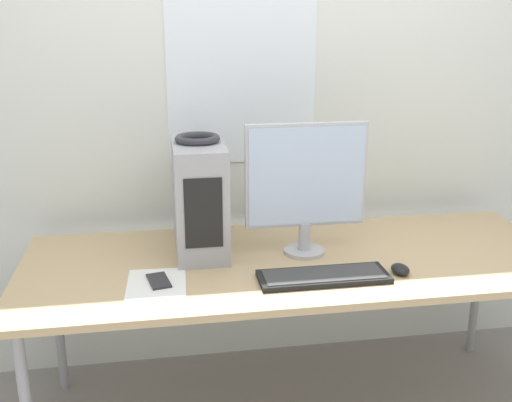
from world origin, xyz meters
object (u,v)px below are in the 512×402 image
(keyboard, at_px, (323,276))
(cell_phone, at_px, (159,281))
(monitor_main, at_px, (306,183))
(pc_tower, at_px, (199,197))
(headphones, at_px, (197,138))
(mouse, at_px, (400,269))

(keyboard, distance_m, cell_phone, 0.60)
(cell_phone, bearing_deg, monitor_main, 6.28)
(monitor_main, bearing_deg, pc_tower, 164.01)
(pc_tower, bearing_deg, monitor_main, -15.99)
(headphones, relative_size, keyboard, 0.37)
(pc_tower, bearing_deg, mouse, -27.50)
(monitor_main, bearing_deg, keyboard, -88.11)
(headphones, height_order, cell_phone, headphones)
(cell_phone, bearing_deg, keyboard, -18.32)
(pc_tower, height_order, keyboard, pc_tower)
(monitor_main, bearing_deg, cell_phone, -162.43)
(pc_tower, height_order, headphones, headphones)
(pc_tower, bearing_deg, keyboard, -41.92)
(keyboard, distance_m, mouse, 0.30)
(cell_phone, bearing_deg, pc_tower, 48.72)
(headphones, distance_m, keyboard, 0.72)
(mouse, distance_m, cell_phone, 0.90)
(keyboard, bearing_deg, pc_tower, 138.08)
(monitor_main, relative_size, cell_phone, 3.70)
(headphones, relative_size, mouse, 1.98)
(headphones, bearing_deg, mouse, -27.55)
(headphones, bearing_deg, pc_tower, -90.00)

